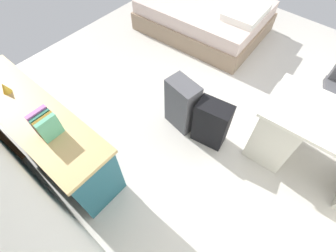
{
  "coord_description": "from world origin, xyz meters",
  "views": [
    {
      "loc": [
        -0.83,
        1.95,
        2.43
      ],
      "look_at": [
        0.01,
        0.96,
        0.6
      ],
      "focal_mm": 26.14,
      "sensor_mm": 36.0,
      "label": 1
    }
  ],
  "objects": [
    {
      "name": "ground_plane",
      "position": [
        0.0,
        0.0,
        0.0
      ],
      "size": [
        5.44,
        5.44,
        0.0
      ],
      "primitive_type": "plane",
      "color": "beige"
    },
    {
      "name": "wall_back",
      "position": [
        0.0,
        2.1,
        1.27
      ],
      "size": [
        4.44,
        0.1,
        2.53
      ],
      "primitive_type": "cube",
      "color": "silver",
      "rests_on": "ground_plane"
    },
    {
      "name": "desk",
      "position": [
        -1.26,
        0.06,
        0.39
      ],
      "size": [
        1.47,
        0.73,
        0.74
      ],
      "color": "silver",
      "rests_on": "ground_plane"
    },
    {
      "name": "credenza",
      "position": [
        1.01,
        1.72,
        0.37
      ],
      "size": [
        1.8,
        0.48,
        0.74
      ],
      "color": "#235B6B",
      "rests_on": "ground_plane"
    },
    {
      "name": "bed",
      "position": [
        1.14,
        -1.27,
        0.24
      ],
      "size": [
        1.99,
        1.52,
        0.58
      ],
      "color": "gray",
      "rests_on": "ground_plane"
    },
    {
      "name": "suitcase_black",
      "position": [
        -0.18,
        0.47,
        0.29
      ],
      "size": [
        0.39,
        0.28,
        0.58
      ],
      "primitive_type": "cube",
      "rotation": [
        0.0,
        0.0,
        0.17
      ],
      "color": "black",
      "rests_on": "ground_plane"
    },
    {
      "name": "suitcase_spare_grey",
      "position": [
        0.21,
        0.49,
        0.33
      ],
      "size": [
        0.39,
        0.27,
        0.65
      ],
      "primitive_type": "cube",
      "rotation": [
        0.0,
        0.0,
        -0.15
      ],
      "color": "#4C4C51",
      "rests_on": "ground_plane"
    },
    {
      "name": "book_row",
      "position": [
        0.65,
        1.72,
        0.85
      ],
      "size": [
        0.16,
        0.17,
        0.23
      ],
      "color": "#60B990",
      "rests_on": "credenza"
    },
    {
      "name": "figurine_small",
      "position": [
        1.35,
        1.72,
        0.8
      ],
      "size": [
        0.08,
        0.08,
        0.11
      ],
      "primitive_type": "cone",
      "color": "gold",
      "rests_on": "credenza"
    }
  ]
}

